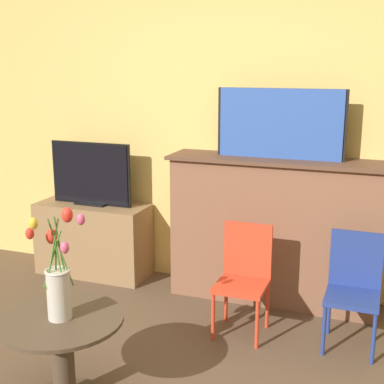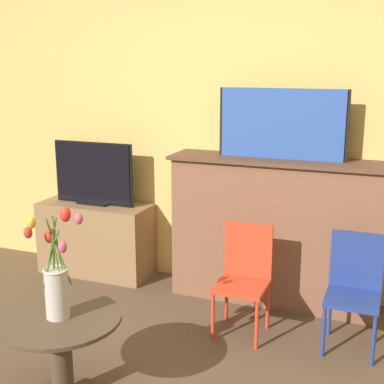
{
  "view_description": "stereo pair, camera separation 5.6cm",
  "coord_description": "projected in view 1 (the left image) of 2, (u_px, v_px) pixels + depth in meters",
  "views": [
    {
      "loc": [
        1.14,
        -1.76,
        1.72
      ],
      "look_at": [
        0.03,
        1.21,
        0.95
      ],
      "focal_mm": 50.0,
      "sensor_mm": 36.0,
      "label": 1
    },
    {
      "loc": [
        1.19,
        -1.74,
        1.72
      ],
      "look_at": [
        0.03,
        1.21,
        0.95
      ],
      "focal_mm": 50.0,
      "sensor_mm": 36.0,
      "label": 2
    }
  ],
  "objects": [
    {
      "name": "vase_tulips",
      "position": [
        58.0,
        279.0,
        2.65
      ],
      "size": [
        0.26,
        0.19,
        0.57
      ],
      "color": "beige",
      "rests_on": "side_table"
    },
    {
      "name": "tv_monitor",
      "position": [
        91.0,
        175.0,
        4.3
      ],
      "size": [
        0.7,
        0.12,
        0.51
      ],
      "color": "black",
      "rests_on": "tv_stand"
    },
    {
      "name": "wall_back",
      "position": [
        231.0,
        113.0,
        4.02
      ],
      "size": [
        8.0,
        0.06,
        2.7
      ],
      "color": "#E0BC66",
      "rests_on": "ground"
    },
    {
      "name": "chair_blue",
      "position": [
        354.0,
        284.0,
        3.28
      ],
      "size": [
        0.32,
        0.32,
        0.71
      ],
      "color": "navy",
      "rests_on": "ground"
    },
    {
      "name": "chair_red",
      "position": [
        244.0,
        273.0,
        3.45
      ],
      "size": [
        0.32,
        0.32,
        0.71
      ],
      "color": "red",
      "rests_on": "ground"
    },
    {
      "name": "side_table",
      "position": [
        62.0,
        347.0,
        2.73
      ],
      "size": [
        0.64,
        0.64,
        0.47
      ],
      "color": "#4C3D2D",
      "rests_on": "ground"
    },
    {
      "name": "tv_stand",
      "position": [
        93.0,
        239.0,
        4.42
      ],
      "size": [
        0.93,
        0.37,
        0.6
      ],
      "color": "olive",
      "rests_on": "ground"
    },
    {
      "name": "fireplace_mantel",
      "position": [
        275.0,
        229.0,
        3.88
      ],
      "size": [
        1.55,
        0.4,
        1.07
      ],
      "color": "brown",
      "rests_on": "ground"
    },
    {
      "name": "painting",
      "position": [
        280.0,
        124.0,
        3.7
      ],
      "size": [
        0.9,
        0.03,
        0.48
      ],
      "color": "black",
      "rests_on": "fireplace_mantel"
    }
  ]
}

